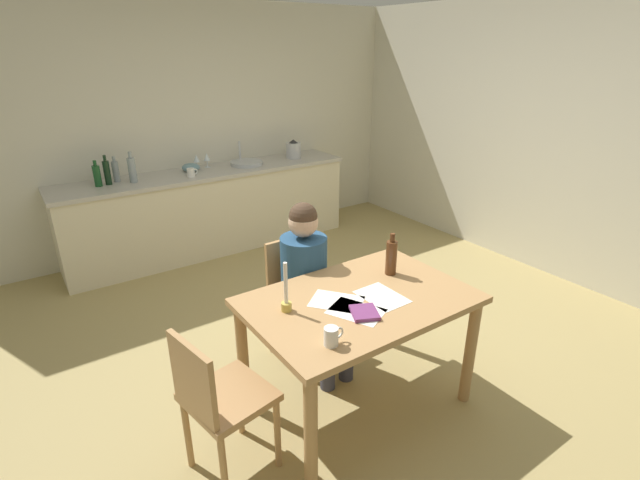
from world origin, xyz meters
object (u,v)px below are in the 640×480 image
at_px(bottle_vinegar, 107,172).
at_px(wine_glass_by_kettle, 196,159).
at_px(book_magazine, 364,313).
at_px(teacup_on_counter, 191,172).
at_px(chair_side_empty, 218,399).
at_px(wine_bottle_on_table, 391,257).
at_px(bottle_sauce, 132,169).
at_px(bottle_wine_red, 116,171).
at_px(stovetop_kettle, 293,150).
at_px(candlestick, 286,297).
at_px(bottle_oil, 97,175).
at_px(dining_table, 359,314).
at_px(wine_glass_near_sink, 207,157).
at_px(chair_at_table, 298,293).
at_px(coffee_mug, 332,336).
at_px(person_seated, 310,278).
at_px(sink_unit, 246,163).
at_px(mixing_bowl, 191,167).

xyz_separation_m(bottle_vinegar, wine_glass_by_kettle, (0.94, 0.13, -0.01)).
bearing_deg(book_magazine, teacup_on_counter, 112.55).
bearing_deg(chair_side_empty, wine_bottle_on_table, 6.83).
relative_size(bottle_vinegar, bottle_sauce, 0.95).
bearing_deg(bottle_wine_red, wine_glass_by_kettle, 4.27).
height_order(bottle_sauce, stovetop_kettle, bottle_sauce).
height_order(wine_bottle_on_table, teacup_on_counter, wine_bottle_on_table).
height_order(candlestick, bottle_oil, bottle_oil).
bearing_deg(dining_table, wine_glass_near_sink, 84.34).
height_order(wine_bottle_on_table, bottle_vinegar, bottle_vinegar).
bearing_deg(wine_bottle_on_table, chair_side_empty, -173.17).
bearing_deg(candlestick, book_magazine, -40.15).
xyz_separation_m(chair_at_table, coffee_mug, (-0.40, -0.96, 0.33)).
xyz_separation_m(bottle_wine_red, wine_glass_near_sink, (0.96, 0.06, 0.00)).
distance_m(candlestick, wine_glass_near_sink, 3.01).
relative_size(chair_side_empty, wine_bottle_on_table, 3.15).
xyz_separation_m(bottle_oil, teacup_on_counter, (0.85, -0.16, -0.06)).
bearing_deg(person_seated, wine_glass_by_kettle, 85.76).
height_order(dining_table, chair_at_table, chair_at_table).
bearing_deg(dining_table, stovetop_kettle, 65.36).
xyz_separation_m(wine_bottle_on_table, wine_glass_by_kettle, (-0.18, 2.91, 0.12)).
relative_size(candlestick, wine_bottle_on_table, 1.06).
distance_m(candlestick, sink_unit, 3.00).
bearing_deg(bottle_sauce, person_seated, -77.16).
relative_size(stovetop_kettle, wine_glass_by_kettle, 1.43).
xyz_separation_m(person_seated, book_magazine, (-0.09, -0.69, 0.10)).
relative_size(coffee_mug, sink_unit, 0.31).
bearing_deg(mixing_bowl, wine_glass_by_kettle, 39.64).
distance_m(person_seated, coffee_mug, 0.92).
distance_m(coffee_mug, wine_bottle_on_table, 0.88).
xyz_separation_m(person_seated, bottle_sauce, (-0.53, 2.33, 0.35)).
distance_m(bottle_oil, mixing_bowl, 0.93).
distance_m(chair_side_empty, mixing_bowl, 3.17).
relative_size(chair_side_empty, bottle_sauce, 2.93).
distance_m(person_seated, bottle_vinegar, 2.52).
distance_m(coffee_mug, teacup_on_counter, 3.06).
distance_m(coffee_mug, mixing_bowl, 3.28).
xyz_separation_m(bottle_wine_red, stovetop_kettle, (1.99, -0.09, -0.01)).
relative_size(book_magazine, teacup_on_counter, 1.42).
bearing_deg(wine_bottle_on_table, stovetop_kettle, 70.75).
xyz_separation_m(dining_table, stovetop_kettle, (1.33, 2.89, 0.34)).
distance_m(bottle_sauce, wine_glass_by_kettle, 0.74).
xyz_separation_m(dining_table, bottle_vinegar, (-0.75, 2.91, 0.36)).
bearing_deg(chair_side_empty, teacup_on_counter, 71.47).
distance_m(dining_table, stovetop_kettle, 3.20).
distance_m(person_seated, bottle_oil, 2.54).
xyz_separation_m(candlestick, wine_bottle_on_table, (0.79, 0.01, 0.04)).
bearing_deg(bottle_sauce, teacup_on_counter, -12.29).
height_order(chair_side_empty, sink_unit, sink_unit).
distance_m(chair_at_table, mixing_bowl, 2.32).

